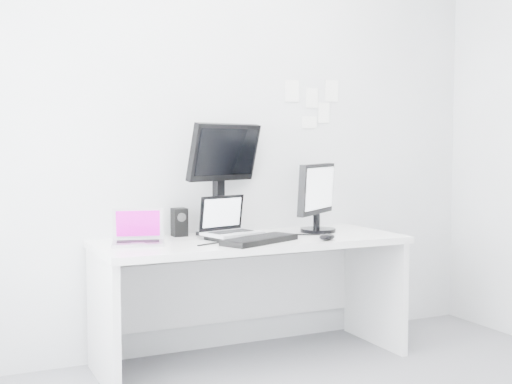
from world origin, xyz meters
TOP-DOWN VIEW (x-y plane):
  - back_wall at (0.00, 1.60)m, footprint 3.60×0.00m
  - desk at (0.00, 1.25)m, footprint 1.80×0.70m
  - macbook at (-0.67, 1.27)m, footprint 0.32×0.28m
  - speaker at (-0.35, 1.51)m, footprint 0.11×0.11m
  - dell_laptop at (-0.12, 1.25)m, footprint 0.36×0.31m
  - rear_monitor at (-0.10, 1.46)m, footprint 0.54×0.35m
  - samsung_monitor at (0.49, 1.33)m, footprint 0.52×0.47m
  - keyboard at (-0.03, 1.07)m, footprint 0.51×0.35m
  - mouse at (0.35, 0.98)m, footprint 0.13×0.11m
  - wall_note_0 at (0.45, 1.59)m, footprint 0.10×0.00m
  - wall_note_1 at (0.60, 1.59)m, footprint 0.09×0.00m
  - wall_note_2 at (0.75, 1.59)m, footprint 0.10×0.00m
  - wall_note_3 at (0.58, 1.59)m, footprint 0.11×0.00m
  - wall_note_4 at (0.69, 1.59)m, footprint 0.09×0.00m

SIDE VIEW (x-z plane):
  - desk at x=0.00m, z-range 0.00..0.73m
  - keyboard at x=-0.03m, z-range 0.73..0.76m
  - mouse at x=0.35m, z-range 0.73..0.77m
  - speaker at x=-0.35m, z-range 0.73..0.90m
  - macbook at x=-0.67m, z-range 0.73..0.94m
  - dell_laptop at x=-0.12m, z-range 0.73..0.99m
  - samsung_monitor at x=0.49m, z-range 0.73..1.17m
  - rear_monitor at x=-0.10m, z-range 0.73..1.42m
  - back_wall at x=0.00m, z-range -0.45..3.15m
  - wall_note_3 at x=0.58m, z-range 1.38..1.46m
  - wall_note_4 at x=0.69m, z-range 1.42..1.55m
  - wall_note_1 at x=0.60m, z-range 1.52..1.65m
  - wall_note_0 at x=0.45m, z-range 1.55..1.69m
  - wall_note_2 at x=0.75m, z-range 1.56..1.70m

